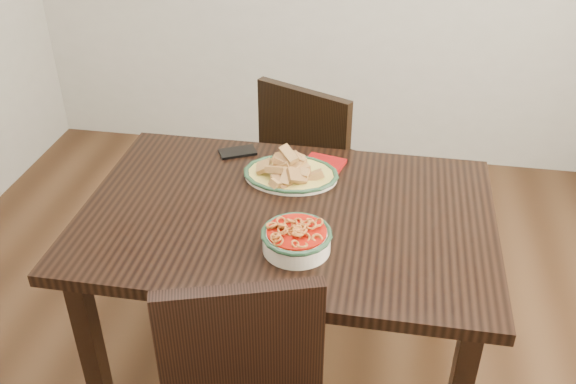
% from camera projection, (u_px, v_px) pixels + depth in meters
% --- Properties ---
extents(floor, '(3.50, 3.50, 0.00)m').
position_uv_depth(floor, '(288.00, 372.00, 2.44)').
color(floor, '#362011').
rests_on(floor, ground).
extents(dining_table, '(1.30, 0.87, 0.75)m').
position_uv_depth(dining_table, '(287.00, 234.00, 2.08)').
color(dining_table, black).
rests_on(dining_table, ground).
extents(chair_far, '(0.56, 0.56, 0.89)m').
position_uv_depth(chair_far, '(316.00, 165.00, 2.77)').
color(chair_far, black).
rests_on(chair_far, ground).
extents(fish_plate, '(0.32, 0.25, 0.11)m').
position_uv_depth(fish_plate, '(291.00, 166.00, 2.18)').
color(fish_plate, '#ECE2C7').
rests_on(fish_plate, dining_table).
extents(noodle_bowl, '(0.21, 0.21, 0.08)m').
position_uv_depth(noodle_bowl, '(297.00, 237.00, 1.84)').
color(noodle_bowl, white).
rests_on(noodle_bowl, dining_table).
extents(smartphone, '(0.15, 0.12, 0.01)m').
position_uv_depth(smartphone, '(238.00, 152.00, 2.34)').
color(smartphone, black).
rests_on(smartphone, dining_table).
extents(napkin, '(0.16, 0.14, 0.01)m').
position_uv_depth(napkin, '(324.00, 164.00, 2.27)').
color(napkin, maroon).
rests_on(napkin, dining_table).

